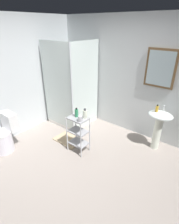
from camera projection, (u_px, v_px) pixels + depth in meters
The scene contains 13 objects.
ground_plane at pixel (75, 171), 3.10m from camera, with size 4.20×4.20×0.02m, color gray.
wall_back at pixel (131, 78), 3.83m from camera, with size 4.20×0.14×2.50m.
wall_left at pixel (5, 82), 3.58m from camera, with size 0.10×4.20×2.50m, color silver.
shower_stall at pixel (72, 106), 4.40m from camera, with size 0.92×0.92×2.00m.
pedestal_sink at pixel (159, 123), 3.44m from camera, with size 0.46×0.37×0.81m.
sink_faucet at pixel (164, 108), 3.40m from camera, with size 0.03×0.03×0.10m, color silver.
toilet at pixel (5, 136), 3.50m from camera, with size 0.37×0.49×0.76m.
storage_cart at pixel (78, 132), 3.42m from camera, with size 0.38×0.28×0.74m.
hand_soap_bottle at pixel (157, 109), 3.34m from camera, with size 0.06×0.06×0.14m.
lotion_bottle_white at pixel (85, 114), 3.24m from camera, with size 0.08×0.08×0.19m.
body_wash_bottle_green at pixel (77, 113), 3.29m from camera, with size 0.07×0.07×0.18m.
rinse_cup at pixel (80, 119), 3.14m from camera, with size 0.07×0.07×0.11m, color silver.
bath_mat at pixel (68, 140), 3.92m from camera, with size 0.60×0.40×0.02m, color tan.
Camera 1 is at (1.65, -1.65, 2.30)m, focal length 28.56 mm.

